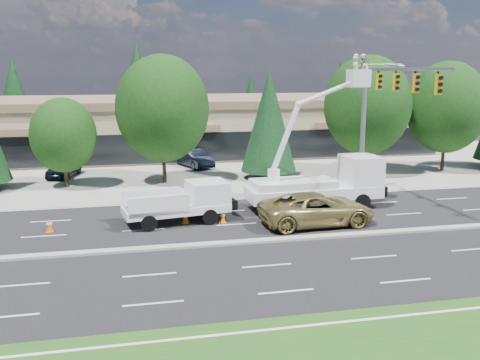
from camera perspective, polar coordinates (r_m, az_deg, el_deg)
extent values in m
plane|color=black|center=(26.27, 1.06, -6.70)|extent=(140.00, 140.00, 0.00)
cube|color=gray|center=(45.38, -4.73, 1.17)|extent=(140.00, 22.00, 0.01)
cube|color=gray|center=(26.25, 1.06, -6.57)|extent=(120.00, 0.55, 0.12)
cube|color=tan|center=(54.86, -6.16, 5.61)|extent=(50.00, 15.00, 5.00)
cube|color=#7C5F47|center=(54.64, -6.22, 8.38)|extent=(50.40, 15.40, 0.70)
cube|color=black|center=(47.54, -5.15, 3.47)|extent=(48.00, 0.12, 2.60)
cylinder|color=#332114|center=(40.14, -18.09, 0.73)|extent=(0.28, 0.28, 2.07)
ellipsoid|color=black|center=(39.74, -18.33, 4.56)|extent=(4.61, 4.61, 5.30)
cylinder|color=#332114|center=(39.92, -8.09, 1.85)|extent=(0.28, 0.28, 3.05)
ellipsoid|color=black|center=(39.44, -8.26, 7.56)|extent=(6.78, 6.78, 7.80)
cylinder|color=#332114|center=(41.45, 3.04, 0.74)|extent=(0.26, 0.26, 0.80)
cone|color=black|center=(40.87, 3.11, 6.39)|extent=(4.26, 4.26, 7.78)
cylinder|color=#332114|center=(44.02, 13.17, 2.59)|extent=(0.28, 0.28, 3.06)
ellipsoid|color=black|center=(43.58, 13.42, 7.78)|extent=(6.80, 6.80, 7.83)
cylinder|color=#332114|center=(47.43, 20.85, 2.68)|extent=(0.28, 0.28, 2.91)
ellipsoid|color=black|center=(47.03, 21.19, 7.25)|extent=(6.47, 6.47, 7.45)
cylinder|color=#332114|center=(67.84, -22.59, 4.16)|extent=(0.26, 0.26, 0.80)
cone|color=black|center=(67.44, -22.91, 8.18)|extent=(4.90, 4.90, 8.94)
cylinder|color=#332114|center=(66.74, -10.66, 4.75)|extent=(0.26, 0.26, 0.80)
cone|color=black|center=(66.30, -10.85, 9.69)|extent=(5.82, 5.82, 10.64)
cylinder|color=#332114|center=(68.55, 1.16, 5.13)|extent=(0.26, 0.26, 0.80)
cone|color=black|center=(68.22, 1.17, 8.23)|extent=(3.89, 3.89, 7.11)
cylinder|color=#332114|center=(72.25, 10.50, 5.28)|extent=(0.26, 0.26, 0.80)
cone|color=black|center=(71.89, 10.64, 9.02)|extent=(4.84, 4.84, 8.84)
cylinder|color=gray|center=(37.16, 12.99, 5.57)|extent=(0.32, 0.32, 9.00)
cylinder|color=gray|center=(32.51, 17.09, 11.23)|extent=(0.20, 10.00, 0.20)
cylinder|color=gray|center=(37.54, 15.12, 11.80)|extent=(2.60, 0.12, 0.12)
cube|color=gold|center=(35.17, 14.61, 10.14)|extent=(0.32, 0.22, 1.05)
cube|color=gold|center=(33.22, 16.33, 9.98)|extent=(0.32, 0.22, 1.05)
cube|color=gold|center=(31.30, 18.26, 9.78)|extent=(0.32, 0.22, 1.05)
cube|color=gold|center=(29.42, 20.44, 9.54)|extent=(0.32, 0.22, 1.05)
cube|color=white|center=(29.53, -6.82, -3.04)|extent=(6.01, 3.01, 0.43)
cube|color=white|center=(29.86, -3.47, -1.49)|extent=(2.41, 2.37, 1.44)
cube|color=black|center=(30.01, -2.35, -1.03)|extent=(0.37, 1.81, 0.96)
cube|color=white|center=(30.02, -9.41, -1.93)|extent=(3.26, 0.81, 1.05)
cube|color=white|center=(28.29, -8.62, -2.75)|extent=(3.26, 0.81, 1.05)
cube|color=white|center=(32.62, 7.86, -1.27)|extent=(8.24, 2.74, 0.71)
cube|color=white|center=(33.66, 12.75, 0.81)|extent=(2.12, 2.47, 2.04)
cube|color=black|center=(33.98, 13.91, 1.12)|extent=(0.15, 2.04, 1.22)
cube|color=white|center=(32.03, 5.68, -0.43)|extent=(4.98, 2.52, 0.51)
cylinder|color=white|center=(31.53, 3.61, 0.45)|extent=(0.71, 0.71, 0.82)
cube|color=white|center=(32.89, 12.53, 10.57)|extent=(1.15, 0.96, 1.10)
imported|color=beige|center=(32.79, 12.20, 11.30)|extent=(0.44, 0.66, 1.76)
imported|color=beige|center=(32.99, 12.92, 11.27)|extent=(0.70, 0.88, 1.76)
ellipsoid|color=white|center=(32.80, 12.27, 12.86)|extent=(0.27, 0.27, 0.18)
ellipsoid|color=white|center=(33.00, 12.99, 12.82)|extent=(0.27, 0.27, 0.18)
cube|color=#E56407|center=(29.68, -19.64, -5.19)|extent=(0.40, 0.40, 0.03)
cone|color=#E56407|center=(29.59, -19.69, -4.57)|extent=(0.36, 0.36, 0.70)
cylinder|color=white|center=(29.57, -19.69, -4.44)|extent=(0.29, 0.29, 0.10)
cube|color=#E56407|center=(29.62, -5.83, -4.58)|extent=(0.40, 0.40, 0.03)
cone|color=#E56407|center=(29.52, -5.85, -3.95)|extent=(0.36, 0.36, 0.70)
cylinder|color=white|center=(29.51, -5.85, -3.82)|extent=(0.29, 0.29, 0.10)
cube|color=#E56407|center=(29.62, -1.88, -4.52)|extent=(0.40, 0.40, 0.03)
cone|color=#E56407|center=(29.52, -1.88, -3.90)|extent=(0.36, 0.36, 0.70)
cylinder|color=white|center=(29.51, -1.88, -3.77)|extent=(0.29, 0.29, 0.10)
imported|color=#9A894A|center=(29.31, 8.19, -3.07)|extent=(6.42, 3.18, 1.75)
imported|color=black|center=(44.15, -18.27, 1.28)|extent=(2.76, 4.64, 1.48)
imported|color=black|center=(46.23, -4.91, 2.33)|extent=(3.14, 4.99, 1.55)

